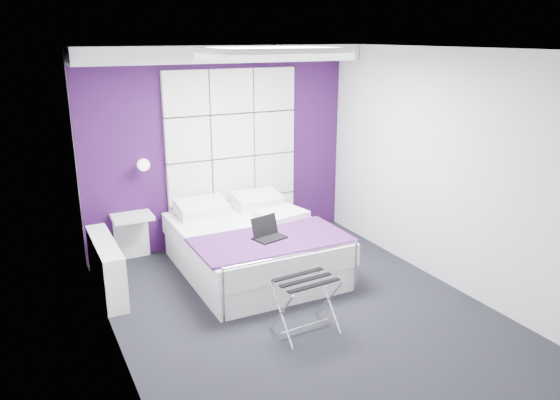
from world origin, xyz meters
name	(u,v)px	position (x,y,z in m)	size (l,w,h in m)	color
floor	(299,309)	(0.00, 0.00, 0.00)	(4.40, 4.40, 0.00)	black
ceiling	(302,49)	(0.00, 0.00, 2.60)	(4.40, 4.40, 0.00)	white
wall_back	(220,148)	(0.00, 2.20, 1.30)	(3.60, 3.60, 0.00)	silver
wall_left	(109,215)	(-1.80, 0.00, 1.30)	(4.40, 4.40, 0.00)	silver
wall_right	(443,169)	(1.80, 0.00, 1.30)	(4.40, 4.40, 0.00)	silver
accent_wall	(220,148)	(0.00, 2.19, 1.30)	(3.58, 0.02, 2.58)	#300E3E
soffit	(224,54)	(0.00, 1.95, 2.50)	(3.58, 0.50, 0.20)	white
headboard	(233,157)	(0.15, 2.14, 1.17)	(1.80, 0.08, 2.30)	silver
skylight	(273,53)	(0.00, 0.60, 2.55)	(1.36, 0.86, 0.12)	white
wall_lamp	(143,164)	(-1.05, 2.06, 1.22)	(0.15, 0.15, 0.15)	white
radiator	(106,267)	(-1.69, 1.30, 0.30)	(0.22, 1.20, 0.60)	white
bed	(253,247)	(-0.03, 1.12, 0.30)	(1.69, 2.05, 0.72)	white
nightstand	(132,217)	(-1.24, 2.02, 0.59)	(0.48, 0.37, 0.05)	white
luggage_rack	(305,306)	(-0.16, -0.41, 0.27)	(0.56, 0.41, 0.55)	silver
laptop	(268,233)	(-0.04, 0.66, 0.63)	(0.34, 0.24, 0.24)	black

